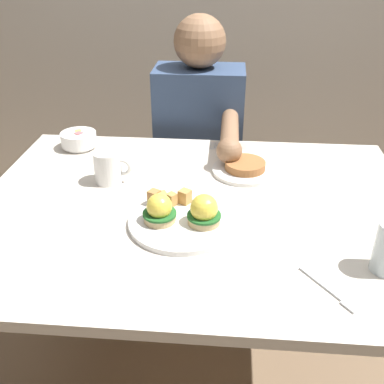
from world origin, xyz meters
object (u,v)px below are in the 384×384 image
(coffee_mug, at_px, (109,166))
(diner_person, at_px, (199,146))
(fork, at_px, (332,291))
(eggs_benedict_plate, at_px, (182,216))
(dining_table, at_px, (196,237))
(fruit_bowl, at_px, (79,140))
(side_plate, at_px, (245,168))

(coffee_mug, relative_size, diner_person, 0.10)
(fork, bearing_deg, diner_person, 109.95)
(eggs_benedict_plate, relative_size, fork, 2.00)
(dining_table, xyz_separation_m, fruit_bowl, (-0.43, 0.35, 0.14))
(eggs_benedict_plate, xyz_separation_m, side_plate, (0.16, 0.30, -0.01))
(fork, bearing_deg, fruit_bowl, 137.70)
(eggs_benedict_plate, xyz_separation_m, coffee_mug, (-0.24, 0.21, 0.03))
(eggs_benedict_plate, height_order, side_plate, eggs_benedict_plate)
(dining_table, distance_m, fork, 0.45)
(fruit_bowl, distance_m, diner_person, 0.49)
(dining_table, distance_m, diner_person, 0.60)
(eggs_benedict_plate, relative_size, fruit_bowl, 2.25)
(fruit_bowl, height_order, diner_person, diner_person)
(fruit_bowl, relative_size, side_plate, 0.60)
(fruit_bowl, height_order, coffee_mug, coffee_mug)
(fruit_bowl, xyz_separation_m, fork, (0.73, -0.66, -0.03))
(fruit_bowl, distance_m, fork, 0.99)
(fruit_bowl, relative_size, coffee_mug, 1.08)
(eggs_benedict_plate, xyz_separation_m, fruit_bowl, (-0.40, 0.44, 0.00))
(coffee_mug, distance_m, side_plate, 0.41)
(eggs_benedict_plate, xyz_separation_m, fork, (0.33, -0.22, -0.02))
(side_plate, bearing_deg, fork, -72.36)
(diner_person, bearing_deg, eggs_benedict_plate, -89.69)
(eggs_benedict_plate, distance_m, fruit_bowl, 0.60)
(side_plate, bearing_deg, dining_table, -123.00)
(coffee_mug, bearing_deg, dining_table, -23.12)
(dining_table, xyz_separation_m, diner_person, (-0.03, 0.60, 0.02))
(coffee_mug, bearing_deg, diner_person, 64.55)
(eggs_benedict_plate, distance_m, diner_person, 0.71)
(dining_table, height_order, side_plate, side_plate)
(diner_person, bearing_deg, fork, -70.05)
(eggs_benedict_plate, bearing_deg, fruit_bowl, 132.09)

